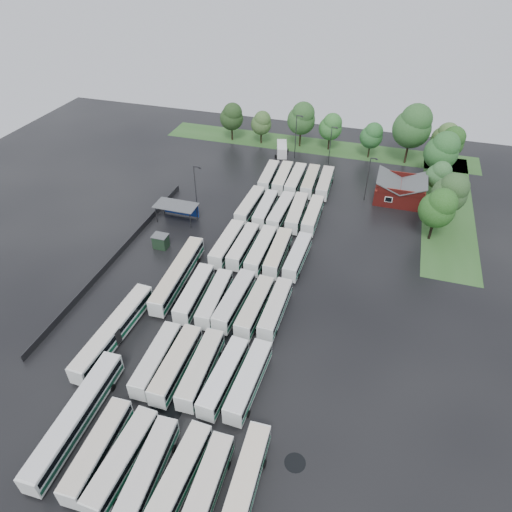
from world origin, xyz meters
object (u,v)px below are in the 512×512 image
(brick_building, at_px, (400,192))
(minibus, at_px, (282,149))
(artic_bus_west_a, at_px, (76,417))
(artic_bus_east, at_px, (238,506))

(brick_building, xyz_separation_m, minibus, (-29.20, 14.34, -0.31))
(minibus, bearing_deg, artic_bus_west_a, -108.55)
(artic_bus_west_a, relative_size, artic_bus_east, 1.02)
(artic_bus_west_a, xyz_separation_m, artic_bus_east, (21.35, -3.82, -0.03))
(artic_bus_east, bearing_deg, artic_bus_west_a, 168.06)
(artic_bus_west_a, bearing_deg, artic_bus_east, -11.73)
(artic_bus_east, height_order, minibus, artic_bus_east)
(brick_building, height_order, minibus, brick_building)
(brick_building, relative_size, artic_bus_west_a, 0.57)
(artic_bus_west_a, relative_size, minibus, 2.58)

